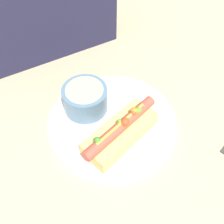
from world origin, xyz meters
name	(u,v)px	position (x,y,z in m)	size (l,w,h in m)	color
ground_plane	(112,124)	(0.00, 0.00, 0.00)	(4.00, 4.00, 0.00)	tan
dinner_plate	(112,122)	(0.00, 0.00, 0.01)	(0.28, 0.28, 0.01)	white
hot_dog	(121,132)	(-0.01, -0.05, 0.04)	(0.19, 0.11, 0.06)	#DBAD60
soup_bowl	(85,98)	(-0.03, 0.06, 0.04)	(0.10, 0.10, 0.06)	slate
spoon	(76,139)	(-0.09, -0.01, 0.02)	(0.16, 0.11, 0.01)	#B7B7BC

